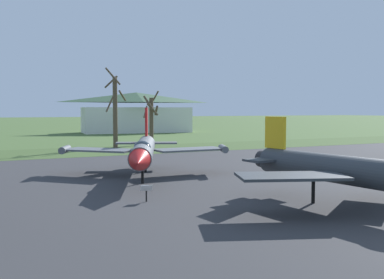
{
  "coord_description": "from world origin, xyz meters",
  "views": [
    {
      "loc": [
        -15.04,
        -8.7,
        4.84
      ],
      "look_at": [
        -1.64,
        17.95,
        2.87
      ],
      "focal_mm": 41.97,
      "sensor_mm": 36.0,
      "label": 1
    }
  ],
  "objects_px": {
    "info_placard_rear_right": "(146,191)",
    "visitor_building": "(136,113)",
    "jet_fighter_front_left": "(363,172)",
    "jet_fighter_rear_right": "(144,150)"
  },
  "relations": [
    {
      "from": "jet_fighter_front_left",
      "to": "visitor_building",
      "type": "relative_size",
      "value": 0.58
    },
    {
      "from": "info_placard_rear_right",
      "to": "visitor_building",
      "type": "xyz_separation_m",
      "value": [
        24.34,
        69.7,
        3.54
      ]
    },
    {
      "from": "info_placard_rear_right",
      "to": "visitor_building",
      "type": "bearing_deg",
      "value": 70.75
    },
    {
      "from": "jet_fighter_rear_right",
      "to": "info_placard_rear_right",
      "type": "distance_m",
      "value": 8.41
    },
    {
      "from": "jet_fighter_front_left",
      "to": "visitor_building",
      "type": "bearing_deg",
      "value": 77.88
    },
    {
      "from": "jet_fighter_rear_right",
      "to": "visitor_building",
      "type": "bearing_deg",
      "value": 70.81
    },
    {
      "from": "info_placard_rear_right",
      "to": "visitor_building",
      "type": "height_order",
      "value": "visitor_building"
    },
    {
      "from": "jet_fighter_front_left",
      "to": "info_placard_rear_right",
      "type": "height_order",
      "value": "jet_fighter_front_left"
    },
    {
      "from": "jet_fighter_front_left",
      "to": "jet_fighter_rear_right",
      "type": "height_order",
      "value": "jet_fighter_rear_right"
    },
    {
      "from": "jet_fighter_front_left",
      "to": "info_placard_rear_right",
      "type": "relative_size",
      "value": 15.26
    }
  ]
}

